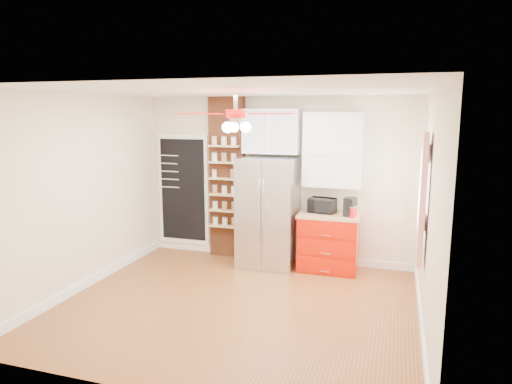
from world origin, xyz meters
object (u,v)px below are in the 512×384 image
(ceiling_fan, at_px, (236,114))
(pantry_jar_oats, at_px, (214,174))
(coffee_maker, at_px, (350,207))
(red_cabinet, at_px, (329,242))
(toaster_oven, at_px, (322,205))
(fridge, at_px, (268,212))
(canister_left, at_px, (353,213))

(ceiling_fan, relative_size, pantry_jar_oats, 11.22)
(coffee_maker, bearing_deg, red_cabinet, -172.24)
(toaster_oven, xyz_separation_m, coffee_maker, (0.44, -0.13, 0.03))
(toaster_oven, bearing_deg, fridge, -164.33)
(toaster_oven, distance_m, pantry_jar_oats, 1.86)
(coffee_maker, distance_m, pantry_jar_oats, 2.29)
(red_cabinet, relative_size, pantry_jar_oats, 7.53)
(toaster_oven, xyz_separation_m, pantry_jar_oats, (-1.81, 0.02, 0.42))
(red_cabinet, height_order, canister_left, canister_left)
(fridge, relative_size, pantry_jar_oats, 14.03)
(pantry_jar_oats, bearing_deg, ceiling_fan, -59.97)
(fridge, relative_size, canister_left, 11.73)
(coffee_maker, xyz_separation_m, pantry_jar_oats, (-2.25, 0.15, 0.39))
(toaster_oven, distance_m, canister_left, 0.54)
(fridge, relative_size, coffee_maker, 6.15)
(red_cabinet, bearing_deg, ceiling_fan, -118.71)
(ceiling_fan, distance_m, toaster_oven, 2.38)
(toaster_oven, xyz_separation_m, canister_left, (0.49, -0.21, -0.04))
(toaster_oven, height_order, canister_left, toaster_oven)
(coffee_maker, bearing_deg, pantry_jar_oats, -163.77)
(ceiling_fan, relative_size, canister_left, 9.39)
(fridge, xyz_separation_m, canister_left, (1.33, -0.10, 0.10))
(red_cabinet, height_order, pantry_jar_oats, pantry_jar_oats)
(red_cabinet, relative_size, coffee_maker, 3.30)
(red_cabinet, bearing_deg, fridge, -177.05)
(red_cabinet, bearing_deg, coffee_maker, -12.25)
(pantry_jar_oats, bearing_deg, fridge, -7.68)
(fridge, height_order, red_cabinet, fridge)
(coffee_maker, bearing_deg, toaster_oven, -176.61)
(fridge, distance_m, ceiling_fan, 2.25)
(red_cabinet, distance_m, coffee_maker, 0.67)
(toaster_oven, bearing_deg, coffee_maker, -8.64)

